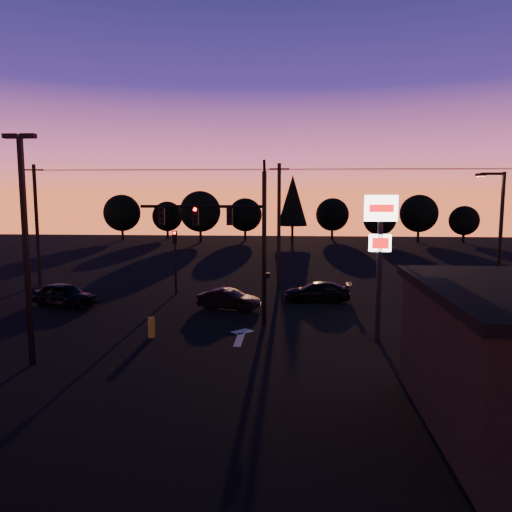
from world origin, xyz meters
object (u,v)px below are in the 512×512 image
(pylon_sign, at_px, (380,236))
(traffic_signal_mast, at_px, (234,231))
(secondary_signal, at_px, (175,253))
(car_left, at_px, (64,295))
(parking_lot_light, at_px, (25,235))
(car_mid, at_px, (229,299))
(bollard, at_px, (151,327))
(car_right, at_px, (317,292))
(streetlight, at_px, (498,240))

(pylon_sign, bearing_deg, traffic_signal_mast, 160.64)
(secondary_signal, relative_size, car_left, 1.04)
(parking_lot_light, relative_size, car_mid, 2.48)
(bollard, bearing_deg, car_right, 46.39)
(bollard, height_order, car_mid, car_mid)
(parking_lot_light, bearing_deg, car_right, 46.78)
(streetlight, bearing_deg, pylon_sign, -149.92)
(pylon_sign, xyz_separation_m, car_mid, (-7.80, 5.70, -4.31))
(traffic_signal_mast, distance_m, car_left, 12.12)
(streetlight, bearing_deg, traffic_signal_mast, -173.86)
(secondary_signal, bearing_deg, pylon_sign, -39.77)
(streetlight, relative_size, car_left, 1.90)
(car_left, bearing_deg, pylon_sign, -87.87)
(bollard, xyz_separation_m, car_mid, (2.96, 6.09, 0.12))
(parking_lot_light, xyz_separation_m, streetlight, (21.41, 8.50, -0.85))
(parking_lot_light, bearing_deg, bollard, 47.63)
(pylon_sign, bearing_deg, parking_lot_light, -162.77)
(pylon_sign, bearing_deg, bollard, -177.91)
(traffic_signal_mast, relative_size, secondary_signal, 1.97)
(car_left, xyz_separation_m, car_mid, (10.17, -0.11, -0.11))
(traffic_signal_mast, xyz_separation_m, car_left, (-10.87, 3.31, -4.22))
(secondary_signal, xyz_separation_m, car_left, (-5.97, -4.18, -2.15))
(traffic_signal_mast, distance_m, secondary_signal, 9.19)
(pylon_sign, xyz_separation_m, car_left, (-17.97, 5.81, -4.20))
(parking_lot_light, bearing_deg, streetlight, 21.65)
(parking_lot_light, bearing_deg, pylon_sign, 17.23)
(traffic_signal_mast, height_order, bollard, traffic_signal_mast)
(streetlight, bearing_deg, car_left, 175.85)
(car_right, bearing_deg, secondary_signal, -97.45)
(streetlight, xyz_separation_m, car_left, (-24.88, 1.81, -3.71))
(parking_lot_light, distance_m, car_mid, 13.06)
(traffic_signal_mast, distance_m, bollard, 6.44)
(traffic_signal_mast, height_order, secondary_signal, traffic_signal_mast)
(traffic_signal_mast, xyz_separation_m, car_right, (4.66, 5.84, -4.31))
(parking_lot_light, height_order, pylon_sign, parking_lot_light)
(traffic_signal_mast, distance_m, car_mid, 5.43)
(car_right, bearing_deg, bollard, -41.27)
(secondary_signal, distance_m, car_right, 9.96)
(secondary_signal, height_order, bollard, secondary_signal)
(secondary_signal, height_order, pylon_sign, pylon_sign)
(parking_lot_light, relative_size, car_left, 2.18)
(pylon_sign, relative_size, bollard, 6.96)
(bollard, distance_m, car_right, 12.06)
(traffic_signal_mast, distance_m, parking_lot_light, 10.19)
(car_right, bearing_deg, streetlight, 67.46)
(secondary_signal, xyz_separation_m, car_mid, (4.20, -4.29, -2.25))
(streetlight, height_order, car_right, streetlight)
(traffic_signal_mast, height_order, car_mid, traffic_signal_mast)
(streetlight, relative_size, car_right, 1.86)
(bollard, height_order, car_left, car_left)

